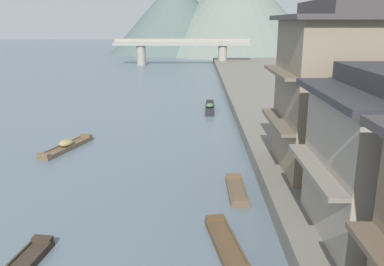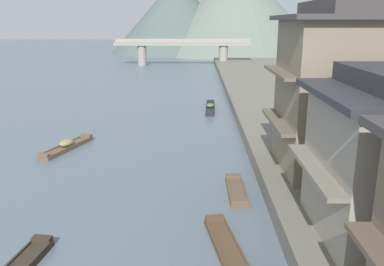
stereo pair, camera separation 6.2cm
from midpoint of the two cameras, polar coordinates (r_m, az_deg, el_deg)
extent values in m
cube|color=#6B665B|center=(38.62, 19.60, 2.35)|extent=(18.00, 110.00, 0.92)
cube|color=brown|center=(29.58, -17.24, -1.98)|extent=(2.53, 5.21, 0.23)
cube|color=brown|center=(31.42, -14.67, -0.36)|extent=(0.92, 0.61, 0.21)
cube|color=brown|center=(27.71, -20.23, -2.95)|extent=(0.92, 0.61, 0.21)
cube|color=brown|center=(29.79, -17.93, -1.60)|extent=(1.54, 4.46, 0.08)
cube|color=brown|center=(29.29, -16.57, -1.78)|extent=(1.54, 4.46, 0.08)
ellipsoid|color=olive|center=(29.48, -17.29, -1.33)|extent=(1.19, 1.40, 0.47)
cube|color=brown|center=(16.58, 4.88, -15.57)|extent=(1.65, 4.28, 0.21)
cube|color=brown|center=(18.13, 3.36, -11.93)|extent=(0.87, 0.50, 0.18)
cube|color=brown|center=(16.42, 3.44, -15.29)|extent=(0.75, 3.64, 0.08)
cube|color=brown|center=(16.61, 6.33, -14.99)|extent=(0.75, 3.64, 0.08)
cube|color=#33281E|center=(17.54, -20.37, -13.89)|extent=(0.82, 0.46, 0.20)
cube|color=#232326|center=(40.79, 2.63, 3.44)|extent=(1.06, 5.76, 0.28)
cube|color=#232326|center=(43.40, 2.66, 4.53)|extent=(0.78, 0.39, 0.25)
cube|color=#232326|center=(38.08, 2.60, 2.98)|extent=(0.78, 0.39, 0.25)
cube|color=#232326|center=(40.76, 2.08, 3.70)|extent=(0.26, 5.23, 0.08)
cube|color=#232326|center=(40.75, 3.18, 3.68)|extent=(0.26, 5.23, 0.08)
ellipsoid|color=#4C6B42|center=(40.72, 2.63, 3.93)|extent=(0.81, 1.11, 0.42)
cube|color=brown|center=(21.33, 6.39, -8.21)|extent=(0.96, 3.60, 0.21)
cube|color=brown|center=(22.76, 5.97, -6.09)|extent=(0.82, 0.37, 0.19)
cube|color=brown|center=(19.76, 6.92, -9.59)|extent=(0.82, 0.37, 0.19)
cube|color=brown|center=(21.23, 5.29, -7.86)|extent=(0.12, 3.09, 0.08)
cube|color=brown|center=(21.32, 7.52, -7.83)|extent=(0.12, 3.09, 0.08)
cube|color=gray|center=(15.24, 16.97, -4.84)|extent=(0.70, 5.46, 0.16)
cube|color=#7F705B|center=(22.49, 20.10, 4.77)|extent=(5.59, 5.86, 7.80)
cube|color=brown|center=(21.93, 12.00, 1.65)|extent=(0.70, 5.86, 0.16)
cube|color=brown|center=(21.47, 12.39, 8.40)|extent=(0.70, 5.86, 0.16)
cube|color=#3D3838|center=(22.16, 21.09, 15.02)|extent=(6.49, 6.76, 0.24)
cube|color=#3D3838|center=(22.17, 21.21, 16.23)|extent=(3.36, 6.76, 0.70)
cube|color=gray|center=(83.11, -1.33, 12.48)|extent=(27.54, 2.40, 0.60)
cylinder|color=gray|center=(84.00, -7.06, 10.84)|extent=(1.80, 1.80, 3.99)
cylinder|color=gray|center=(83.35, 4.47, 10.87)|extent=(1.80, 1.80, 3.99)
cube|color=gray|center=(84.08, -1.31, 12.96)|extent=(27.54, 0.30, 0.70)
cone|color=#4C5B56|center=(119.19, -2.08, 16.33)|extent=(37.68, 37.68, 20.83)
cone|color=slate|center=(118.59, 6.60, 17.15)|extent=(48.75, 48.75, 24.58)
camera|label=1|loc=(0.03, -89.93, 0.02)|focal=37.68mm
camera|label=2|loc=(0.03, 90.07, -0.02)|focal=37.68mm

